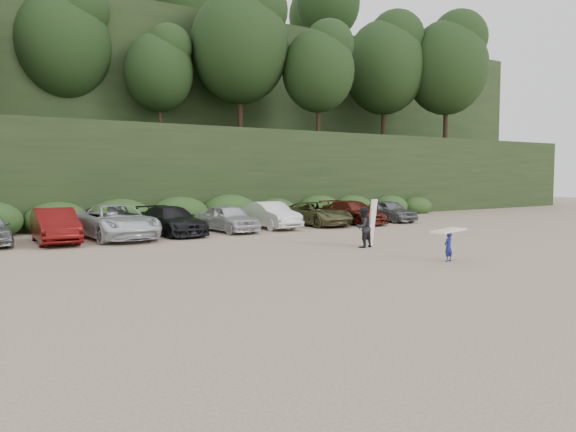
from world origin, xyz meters
TOP-DOWN VIEW (x-y plane):
  - ground at (0.00, 0.00)m, footprint 120.00×120.00m
  - hillside_backdrop at (-0.26, 35.93)m, footprint 90.00×41.50m
  - parked_cars at (-4.84, 10.05)m, footprint 36.37×6.13m
  - child_surfer at (3.69, -3.28)m, footprint 1.94×1.03m
  - adult_surfer at (3.70, 1.18)m, footprint 1.32×0.75m

SIDE VIEW (x-z plane):
  - ground at x=0.00m, z-range 0.00..0.00m
  - parked_cars at x=-4.84m, z-range -0.06..1.57m
  - child_surfer at x=3.69m, z-range 0.20..1.32m
  - adult_surfer at x=3.70m, z-range -0.14..1.85m
  - hillside_backdrop at x=-0.26m, z-range -2.78..25.22m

